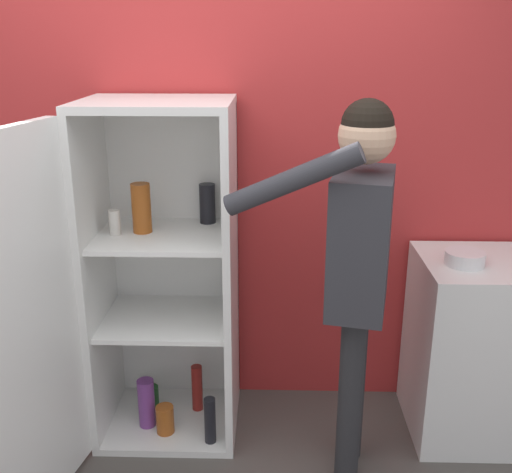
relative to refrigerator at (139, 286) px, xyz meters
The scene contains 5 objects.
wall_back 0.69m from the refrigerator, 57.06° to the left, with size 7.00×0.06×2.55m.
refrigerator is the anchor object (origin of this frame).
person 1.03m from the refrigerator, 12.15° to the right, with size 0.71×0.54×1.69m.
counter 1.69m from the refrigerator, ahead, with size 0.66×0.57×0.91m.
bowl 1.51m from the refrigerator, ahead, with size 0.18×0.18×0.06m.
Camera 1 is at (0.34, -1.99, 1.91)m, focal length 42.00 mm.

